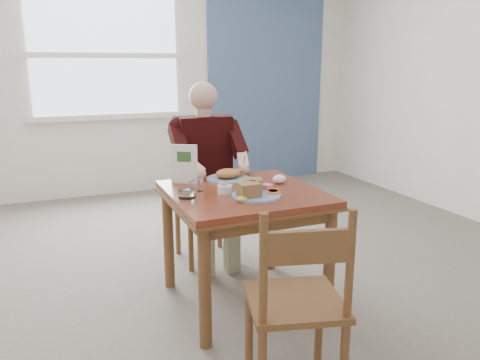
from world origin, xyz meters
name	(u,v)px	position (x,y,z in m)	size (l,w,h in m)	color
floor	(243,300)	(0.00, 0.00, 0.00)	(6.00, 6.00, 0.00)	#61584E
wall_back	(142,73)	(0.00, 3.00, 1.40)	(5.50, 5.50, 0.00)	white
accent_panel	(267,72)	(1.60, 2.98, 1.40)	(1.60, 0.02, 2.80)	#465C82
lemon_wedge	(242,199)	(-0.11, -0.23, 0.77)	(0.06, 0.04, 0.03)	yellow
napkin	(279,179)	(0.28, 0.07, 0.78)	(0.09, 0.07, 0.06)	white
metal_dish	(279,179)	(0.33, 0.17, 0.76)	(0.09, 0.09, 0.01)	silver
window	(106,55)	(-0.40, 2.97, 1.60)	(1.72, 0.04, 1.42)	white
table	(243,208)	(0.00, 0.00, 0.64)	(0.92, 0.92, 0.75)	brown
chair_far	(204,199)	(0.00, 0.80, 0.48)	(0.42, 0.42, 0.95)	brown
chair_near	(297,303)	(-0.14, -0.93, 0.48)	(0.52, 0.52, 0.95)	brown
diner	(206,160)	(0.00, 0.71, 0.81)	(0.53, 0.56, 1.39)	gray
near_plate	(254,191)	(0.00, -0.15, 0.79)	(0.33, 0.33, 0.10)	white
far_plate	(229,176)	(0.01, 0.28, 0.78)	(0.31, 0.31, 0.08)	white
caddy	(225,189)	(-0.13, -0.01, 0.77)	(0.12, 0.12, 0.07)	white
shakers	(196,184)	(-0.28, 0.09, 0.79)	(0.09, 0.04, 0.09)	white
creamer	(187,194)	(-0.37, -0.02, 0.78)	(0.14, 0.14, 0.05)	white
menu	(184,164)	(-0.29, 0.31, 0.88)	(0.16, 0.10, 0.26)	white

